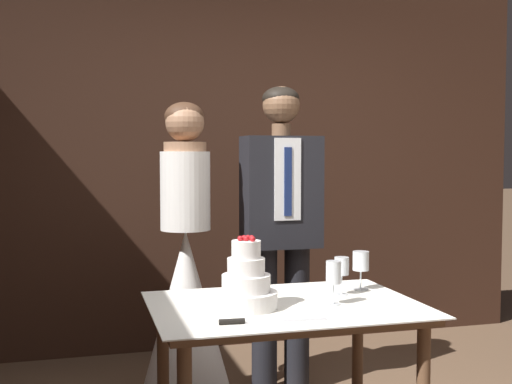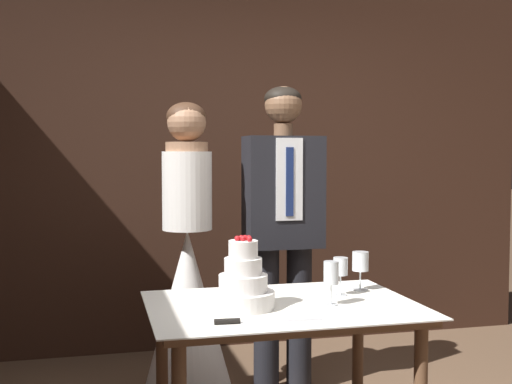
% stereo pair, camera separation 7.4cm
% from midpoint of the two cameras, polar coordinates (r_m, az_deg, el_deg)
% --- Properties ---
extents(wall_back, '(4.76, 0.12, 2.80)m').
position_cam_midpoint_polar(wall_back, '(4.71, -2.47, 3.30)').
color(wall_back, '#382116').
rests_on(wall_back, ground_plane).
extents(cake_table, '(1.16, 0.82, 0.76)m').
position_cam_midpoint_polar(cake_table, '(2.85, 3.12, -11.83)').
color(cake_table, brown).
rests_on(cake_table, ground_plane).
extents(tiered_cake, '(0.27, 0.27, 0.31)m').
position_cam_midpoint_polar(tiered_cake, '(2.72, -0.36, -8.21)').
color(tiered_cake, white).
rests_on(tiered_cake, cake_table).
extents(cake_knife, '(0.43, 0.05, 0.02)m').
position_cam_midpoint_polar(cake_knife, '(2.51, 0.12, -11.42)').
color(cake_knife, silver).
rests_on(cake_knife, cake_table).
extents(wine_glass_near, '(0.08, 0.08, 0.18)m').
position_cam_midpoint_polar(wine_glass_near, '(3.12, 9.94, -6.19)').
color(wine_glass_near, silver).
rests_on(wine_glass_near, cake_table).
extents(wine_glass_middle, '(0.07, 0.07, 0.19)m').
position_cam_midpoint_polar(wine_glass_middle, '(2.80, 7.45, -7.34)').
color(wine_glass_middle, silver).
rests_on(wine_glass_middle, cake_table).
extents(wine_glass_far, '(0.07, 0.07, 0.18)m').
position_cam_midpoint_polar(wine_glass_far, '(2.99, 8.22, -6.68)').
color(wine_glass_far, silver).
rests_on(wine_glass_far, cake_table).
extents(bride, '(0.54, 0.54, 1.70)m').
position_cam_midpoint_polar(bride, '(3.70, -5.52, -8.77)').
color(bride, white).
rests_on(bride, ground_plane).
extents(groom, '(0.45, 0.25, 1.80)m').
position_cam_midpoint_polar(groom, '(3.76, 2.98, -2.44)').
color(groom, black).
rests_on(groom, ground_plane).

